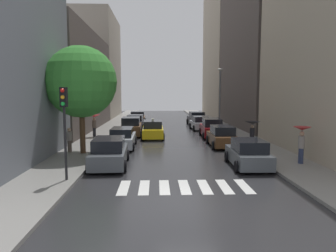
# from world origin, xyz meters

# --- Properties ---
(ground_plane) EXTENTS (28.00, 72.00, 0.04)m
(ground_plane) POSITION_xyz_m (0.00, 24.00, -0.02)
(ground_plane) COLOR #28282B
(sidewalk_left) EXTENTS (3.00, 72.00, 0.15)m
(sidewalk_left) POSITION_xyz_m (-6.50, 24.00, 0.07)
(sidewalk_left) COLOR gray
(sidewalk_left) RESTS_ON ground
(sidewalk_right) EXTENTS (3.00, 72.00, 0.15)m
(sidewalk_right) POSITION_xyz_m (6.50, 24.00, 0.07)
(sidewalk_right) COLOR gray
(sidewalk_right) RESTS_ON ground
(crosswalk_stripes) EXTENTS (5.85, 2.20, 0.01)m
(crosswalk_stripes) POSITION_xyz_m (0.00, 2.09, 0.01)
(crosswalk_stripes) COLOR silver
(crosswalk_stripes) RESTS_ON ground
(building_left_mid) EXTENTS (6.00, 20.50, 10.85)m
(building_left_mid) POSITION_xyz_m (-11.00, 24.07, 5.42)
(building_left_mid) COLOR #564C47
(building_left_mid) RESTS_ON ground
(building_left_far) EXTENTS (6.00, 14.87, 16.69)m
(building_left_far) POSITION_xyz_m (-11.00, 42.16, 8.35)
(building_left_far) COLOR #9E9384
(building_left_far) RESTS_ON ground
(building_right_mid) EXTENTS (6.00, 17.21, 22.17)m
(building_right_mid) POSITION_xyz_m (11.00, 25.81, 11.08)
(building_right_mid) COLOR #564C47
(building_right_mid) RESTS_ON ground
(building_right_far) EXTENTS (6.00, 16.39, 22.47)m
(building_right_far) POSITION_xyz_m (11.00, 42.94, 11.23)
(building_right_far) COLOR #B2A38C
(building_right_far) RESTS_ON ground
(parked_car_left_nearest) EXTENTS (2.24, 4.63, 1.65)m
(parked_car_left_nearest) POSITION_xyz_m (-3.94, 6.24, 0.77)
(parked_car_left_nearest) COLOR #474C51
(parked_car_left_nearest) RESTS_ON ground
(parked_car_left_second) EXTENTS (2.03, 4.79, 1.54)m
(parked_car_left_second) POSITION_xyz_m (-3.85, 12.35, 0.73)
(parked_car_left_second) COLOR #B2B7BF
(parked_car_left_second) RESTS_ON ground
(parked_car_left_third) EXTENTS (2.16, 4.68, 1.82)m
(parked_car_left_third) POSITION_xyz_m (-3.70, 18.99, 0.84)
(parked_car_left_third) COLOR brown
(parked_car_left_third) RESTS_ON ground
(parked_car_left_fourth) EXTENTS (2.26, 4.13, 1.61)m
(parked_car_left_fourth) POSITION_xyz_m (-3.70, 25.08, 0.76)
(parked_car_left_fourth) COLOR black
(parked_car_left_fourth) RESTS_ON ground
(parked_car_left_fifth) EXTENTS (2.23, 4.20, 1.67)m
(parked_car_left_fifth) POSITION_xyz_m (-3.76, 30.61, 0.78)
(parked_car_left_fifth) COLOR brown
(parked_car_left_fifth) RESTS_ON ground
(parked_car_right_nearest) EXTENTS (2.13, 4.19, 1.57)m
(parked_car_right_nearest) POSITION_xyz_m (3.95, 5.79, 0.74)
(parked_car_right_nearest) COLOR #474C51
(parked_car_right_nearest) RESTS_ON ground
(parked_car_right_second) EXTENTS (2.02, 4.36, 1.63)m
(parked_car_right_second) POSITION_xyz_m (3.87, 12.53, 0.76)
(parked_car_right_second) COLOR brown
(parked_car_right_second) RESTS_ON ground
(parked_car_right_third) EXTENTS (2.18, 4.86, 1.78)m
(parked_car_right_third) POSITION_xyz_m (3.98, 17.75, 0.83)
(parked_car_right_third) COLOR maroon
(parked_car_right_third) RESTS_ON ground
(parked_car_right_fourth) EXTENTS (2.15, 4.11, 1.53)m
(parked_car_right_fourth) POSITION_xyz_m (3.70, 23.64, 0.72)
(parked_car_right_fourth) COLOR #B2B7BF
(parked_car_right_fourth) RESTS_ON ground
(parked_car_right_fifth) EXTENTS (2.26, 4.64, 1.71)m
(parked_car_right_fifth) POSITION_xyz_m (3.98, 29.03, 0.80)
(parked_car_right_fifth) COLOR black
(parked_car_right_fifth) RESTS_ON ground
(taxi_midroad) EXTENTS (2.11, 4.60, 1.81)m
(taxi_midroad) POSITION_xyz_m (-1.58, 17.34, 0.76)
(taxi_midroad) COLOR yellow
(taxi_midroad) RESTS_ON ground
(pedestrian_foreground) EXTENTS (1.07, 1.07, 2.01)m
(pedestrian_foreground) POSITION_xyz_m (-6.95, 17.27, 1.64)
(pedestrian_foreground) COLOR black
(pedestrian_foreground) RESTS_ON sidewalk_left
(pedestrian_near_tree) EXTENTS (0.97, 0.97, 2.12)m
(pedestrian_near_tree) POSITION_xyz_m (7.03, 5.86, 1.67)
(pedestrian_near_tree) COLOR navy
(pedestrian_near_tree) RESTS_ON sidewalk_right
(pedestrian_by_kerb) EXTENTS (1.19, 1.19, 1.89)m
(pedestrian_by_kerb) POSITION_xyz_m (5.96, 11.61, 1.61)
(pedestrian_by_kerb) COLOR black
(pedestrian_by_kerb) RESTS_ON sidewalk_right
(pedestrian_far_side) EXTENTS (0.36, 0.36, 1.67)m
(pedestrian_far_side) POSITION_xyz_m (-7.18, 9.86, 1.02)
(pedestrian_far_side) COLOR brown
(pedestrian_far_side) RESTS_ON sidewalk_left
(street_tree_left) EXTENTS (4.71, 4.71, 7.11)m
(street_tree_left) POSITION_xyz_m (-6.19, 9.47, 4.89)
(street_tree_left) COLOR #513823
(street_tree_left) RESTS_ON sidewalk_left
(traffic_light_left_corner) EXTENTS (0.30, 0.42, 4.30)m
(traffic_light_left_corner) POSITION_xyz_m (-5.45, 2.92, 3.29)
(traffic_light_left_corner) COLOR black
(traffic_light_left_corner) RESTS_ON sidewalk_left
(lamp_post_right) EXTENTS (0.60, 0.28, 6.59)m
(lamp_post_right) POSITION_xyz_m (5.55, 21.84, 3.97)
(lamp_post_right) COLOR #595B60
(lamp_post_right) RESTS_ON sidewalk_right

